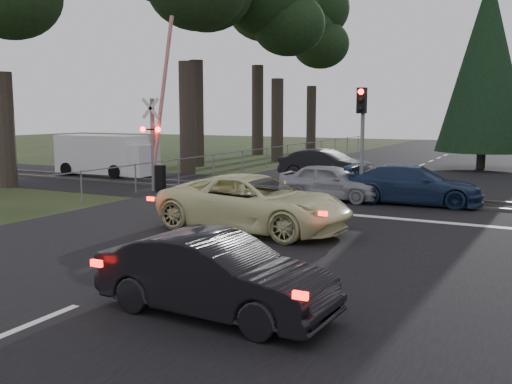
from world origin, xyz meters
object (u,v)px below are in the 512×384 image
Objects in this scene: traffic_signal_center at (362,125)px; white_van at (108,155)px; dark_hatchback at (215,276)px; blue_sedan at (414,185)px; silver_car at (331,182)px; cream_coupe at (254,203)px; crossing_signal at (157,142)px; dark_car_far at (326,165)px.

traffic_signal_center is 0.76× the size of white_van.
dark_hatchback is 12.86m from blue_sedan.
silver_car is at bearing 94.92° from blue_sedan.
white_van is at bearing 59.94° from cream_coupe.
white_van is (-5.90, 3.69, -1.01)m from crossing_signal.
blue_sedan is 0.88× the size of white_van.
cream_coupe is at bearing -35.46° from crossing_signal.
silver_car is at bearing 167.29° from traffic_signal_center.
crossing_signal is 1.27× the size of cream_coupe.
cream_coupe is 1.16× the size of blue_sedan.
traffic_signal_center is at bearing 108.46° from blue_sedan.
dark_car_far is at bearing 55.10° from crossing_signal.
crossing_signal is 1.29× the size of white_van.
dark_car_far is (-2.30, 11.88, -0.02)m from cream_coupe.
dark_hatchback is at bearing -165.92° from silver_car.
blue_sedan is at bearing 9.02° from crossing_signal.
dark_car_far is at bearing 17.48° from dark_hatchback.
blue_sedan is at bearing 0.65° from dark_hatchback.
traffic_signal_center is 0.75× the size of cream_coupe.
traffic_signal_center is 0.87× the size of blue_sedan.
cream_coupe reaches higher than dark_hatchback.
blue_sedan is at bearing -79.05° from silver_car.
white_van is (-15.93, 2.09, 0.36)m from blue_sedan.
traffic_signal_center is 1.05× the size of silver_car.
dark_hatchback is at bearing 174.67° from blue_sedan.
traffic_signal_center is (8.27, 0.89, 0.75)m from crossing_signal.
blue_sedan is 16.07m from white_van.
crossing_signal is 1.47× the size of blue_sedan.
silver_car is (0.00, 6.20, -0.09)m from cream_coupe.
silver_car is 13.23m from white_van.
silver_car is (7.07, 1.16, -1.39)m from crossing_signal.
dark_hatchback is 12.68m from silver_car.
crossing_signal is 8.36m from traffic_signal_center.
crossing_signal is 1.56× the size of dark_car_far.
blue_sedan is at bearing -130.24° from dark_car_far.
dark_car_far is 0.83× the size of white_van.
cream_coupe is at bearing -101.44° from traffic_signal_center.
traffic_signal_center is 2.84m from blue_sedan.
blue_sedan is (0.44, 12.86, 0.03)m from dark_hatchback.
dark_hatchback is (9.59, -11.26, -1.40)m from crossing_signal.
cream_coupe is 15.64m from white_van.
dark_car_far is at bearing 14.07° from white_van.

